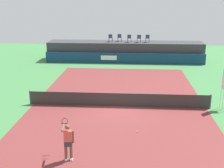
% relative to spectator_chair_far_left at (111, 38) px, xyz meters
% --- Properties ---
extents(ground_plane, '(48.00, 48.00, 0.00)m').
position_rel_spectator_chair_far_left_xyz_m(ground_plane, '(1.69, -12.18, -2.69)').
color(ground_plane, '#3D7A42').
extents(court_inner, '(12.00, 22.00, 0.00)m').
position_rel_spectator_chair_far_left_xyz_m(court_inner, '(1.69, -15.18, -2.69)').
color(court_inner, maroon).
rests_on(court_inner, ground).
extents(sponsor_wall, '(18.00, 0.22, 1.20)m').
position_rel_spectator_chair_far_left_xyz_m(sponsor_wall, '(1.68, -1.68, -2.09)').
color(sponsor_wall, navy).
rests_on(sponsor_wall, ground).
extents(spectator_platform, '(18.00, 2.80, 2.20)m').
position_rel_spectator_chair_far_left_xyz_m(spectator_platform, '(1.69, 0.12, -1.59)').
color(spectator_platform, '#38383D').
rests_on(spectator_platform, ground).
extents(spectator_chair_far_left, '(0.46, 0.46, 0.89)m').
position_rel_spectator_chair_far_left_xyz_m(spectator_chair_far_left, '(0.00, 0.00, 0.00)').
color(spectator_chair_far_left, '#2D3D56').
rests_on(spectator_chair_far_left, spectator_platform).
extents(spectator_chair_left, '(0.47, 0.47, 0.89)m').
position_rel_spectator_chair_far_left_xyz_m(spectator_chair_left, '(1.04, 0.33, 0.00)').
color(spectator_chair_left, '#2D3D56').
rests_on(spectator_chair_left, spectator_platform).
extents(spectator_chair_center, '(0.45, 0.45, 0.89)m').
position_rel_spectator_chair_far_left_xyz_m(spectator_chair_center, '(2.18, -0.15, 0.00)').
color(spectator_chair_center, '#2D3D56').
rests_on(spectator_chair_center, spectator_platform).
extents(spectator_chair_right, '(0.45, 0.45, 0.89)m').
position_rel_spectator_chair_far_left_xyz_m(spectator_chair_right, '(3.31, -0.21, 0.00)').
color(spectator_chair_right, '#2D3D56').
rests_on(spectator_chair_right, spectator_platform).
extents(spectator_chair_far_right, '(0.44, 0.44, 0.89)m').
position_rel_spectator_chair_far_left_xyz_m(spectator_chair_far_right, '(4.28, -0.07, 0.00)').
color(spectator_chair_far_right, '#2D3D56').
rests_on(spectator_chair_far_right, spectator_platform).
extents(tennis_net, '(12.40, 0.02, 0.95)m').
position_rel_spectator_chair_far_left_xyz_m(tennis_net, '(1.69, -15.18, -2.22)').
color(tennis_net, '#2D2D2D').
rests_on(tennis_net, ground).
extents(net_post_near, '(0.10, 0.10, 1.00)m').
position_rel_spectator_chair_far_left_xyz_m(net_post_near, '(-4.51, -15.18, -2.19)').
color(net_post_near, '#4C4C51').
rests_on(net_post_near, ground).
extents(net_post_far, '(0.10, 0.10, 1.00)m').
position_rel_spectator_chair_far_left_xyz_m(net_post_far, '(7.89, -15.18, -2.19)').
color(net_post_far, '#4C4C51').
rests_on(net_post_far, ground).
extents(tennis_player, '(0.78, 1.13, 1.77)m').
position_rel_spectator_chair_far_left_xyz_m(tennis_player, '(-0.27, -22.21, -1.73)').
color(tennis_player, white).
rests_on(tennis_player, court_inner).
extents(tennis_ball, '(0.07, 0.07, 0.07)m').
position_rel_spectator_chair_far_left_xyz_m(tennis_ball, '(2.95, -19.14, -2.66)').
color(tennis_ball, '#D8EA33').
rests_on(tennis_ball, court_inner).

